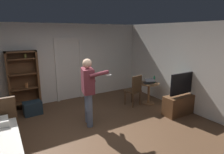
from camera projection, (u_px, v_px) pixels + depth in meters
name	position (u px, v px, depth m)	size (l,w,h in m)	color
ground_plane	(89.00, 137.00, 4.29)	(6.91, 6.91, 0.00)	brown
wall_back	(54.00, 64.00, 6.25)	(6.52, 0.12, 2.58)	silver
wall_right	(188.00, 67.00, 5.59)	(0.12, 5.53, 2.58)	silver
doorway_frame	(69.00, 65.00, 6.43)	(0.93, 0.08, 2.13)	white
bookshelf	(23.00, 78.00, 5.64)	(0.86, 0.32, 1.78)	brown
tv_flatscreen	(182.00, 102.00, 5.47)	(1.20, 0.40, 1.21)	brown
side_table	(149.00, 90.00, 6.19)	(0.65, 0.65, 0.70)	brown
laptop	(149.00, 82.00, 6.06)	(0.41, 0.41, 0.16)	black
bottle_on_table	(154.00, 80.00, 6.11)	(0.06, 0.06, 0.24)	#175231
wooden_chair	(134.00, 89.00, 6.00)	(0.50, 0.50, 0.99)	#4C331E
person_blue_shirt	(88.00, 87.00, 4.67)	(0.62, 0.73, 1.69)	slate
suitcase_dark	(33.00, 108.00, 5.42)	(0.48, 0.33, 0.38)	#1E2D38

